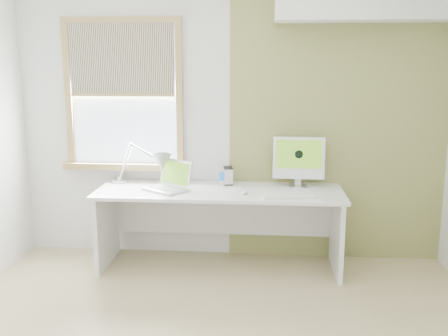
# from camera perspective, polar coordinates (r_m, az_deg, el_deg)

# --- Properties ---
(room) EXTENTS (4.04, 3.54, 2.64)m
(room) POSITION_cam_1_polar(r_m,az_deg,el_deg) (3.05, -1.56, 1.54)
(room) COLOR tan
(room) RESTS_ON ground
(accent_wall) EXTENTS (2.00, 0.02, 2.60)m
(accent_wall) POSITION_cam_1_polar(r_m,az_deg,el_deg) (4.81, 12.68, 4.97)
(accent_wall) COLOR olive
(accent_wall) RESTS_ON room
(window) EXTENTS (1.20, 0.14, 1.42)m
(window) POSITION_cam_1_polar(r_m,az_deg,el_deg) (4.89, -11.24, 8.03)
(window) COLOR tan
(window) RESTS_ON room
(desk) EXTENTS (2.20, 0.70, 0.73)m
(desk) POSITION_cam_1_polar(r_m,az_deg,el_deg) (4.63, -0.44, -4.65)
(desk) COLOR white
(desk) RESTS_ON room
(desk_lamp) EXTENTS (0.65, 0.39, 0.39)m
(desk_lamp) POSITION_cam_1_polar(r_m,az_deg,el_deg) (4.66, -7.92, 0.39)
(desk_lamp) COLOR silver
(desk_lamp) RESTS_ON desk
(laptop) EXTENTS (0.47, 0.45, 0.26)m
(laptop) POSITION_cam_1_polar(r_m,az_deg,el_deg) (4.56, -6.11, -1.62)
(laptop) COLOR silver
(laptop) RESTS_ON desk
(phone_dock) EXTENTS (0.09, 0.09, 0.14)m
(phone_dock) POSITION_cam_1_polar(r_m,az_deg,el_deg) (4.71, -0.24, -1.43)
(phone_dock) COLOR silver
(phone_dock) RESTS_ON desk
(external_drive) EXTENTS (0.10, 0.14, 0.16)m
(external_drive) POSITION_cam_1_polar(r_m,az_deg,el_deg) (4.72, 0.46, -0.87)
(external_drive) COLOR silver
(external_drive) RESTS_ON desk
(imac) EXTENTS (0.47, 0.16, 0.46)m
(imac) POSITION_cam_1_polar(r_m,az_deg,el_deg) (4.65, 8.41, 1.01)
(imac) COLOR silver
(imac) RESTS_ON desk
(keyboard) EXTENTS (0.49, 0.20, 0.02)m
(keyboard) POSITION_cam_1_polar(r_m,az_deg,el_deg) (4.31, 7.45, -3.18)
(keyboard) COLOR white
(keyboard) RESTS_ON desk
(mouse) EXTENTS (0.06, 0.10, 0.03)m
(mouse) POSITION_cam_1_polar(r_m,az_deg,el_deg) (4.40, 2.29, -2.73)
(mouse) COLOR white
(mouse) RESTS_ON desk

